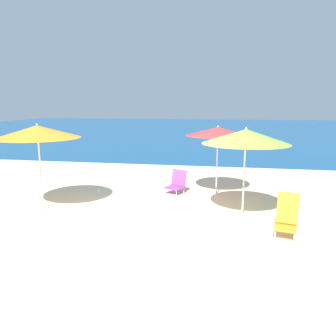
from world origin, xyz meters
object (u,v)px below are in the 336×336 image
(beach_umbrella_lime, at_px, (246,137))
(beach_umbrella_red, at_px, (218,131))
(water_bottle, at_px, (98,192))
(beach_chair_purple, at_px, (177,183))
(beach_chair_orange, at_px, (287,216))
(beach_umbrella_orange, at_px, (37,132))

(beach_umbrella_lime, bearing_deg, beach_umbrella_red, 109.33)
(beach_umbrella_red, bearing_deg, water_bottle, -169.71)
(beach_chair_purple, distance_m, water_bottle, 2.26)
(beach_umbrella_lime, bearing_deg, beach_chair_purple, 133.52)
(beach_chair_orange, bearing_deg, beach_chair_purple, 148.04)
(beach_umbrella_red, xyz_separation_m, beach_chair_purple, (-1.13, 0.03, -1.49))
(beach_umbrella_red, xyz_separation_m, beach_chair_orange, (1.45, -2.64, -1.41))
(beach_umbrella_lime, height_order, beach_chair_orange, beach_umbrella_lime)
(beach_umbrella_red, relative_size, water_bottle, 7.81)
(beach_chair_purple, bearing_deg, beach_umbrella_orange, -117.71)
(beach_umbrella_lime, xyz_separation_m, beach_chair_orange, (0.81, -0.80, -1.47))
(beach_umbrella_lime, xyz_separation_m, beach_chair_purple, (-1.78, 1.87, -1.54))
(beach_umbrella_orange, xyz_separation_m, beach_chair_orange, (5.54, -0.55, -1.52))
(beach_umbrella_lime, xyz_separation_m, water_bottle, (-3.93, 1.25, -1.76))
(beach_umbrella_red, xyz_separation_m, beach_umbrella_orange, (-4.09, -2.09, 0.11))
(beach_umbrella_orange, bearing_deg, beach_chair_purple, 35.65)
(beach_umbrella_red, height_order, beach_umbrella_orange, beach_umbrella_orange)
(beach_umbrella_orange, distance_m, water_bottle, 2.48)
(beach_umbrella_orange, bearing_deg, beach_chair_orange, -5.68)
(beach_umbrella_orange, relative_size, beach_chair_purple, 3.14)
(beach_umbrella_lime, distance_m, beach_chair_purple, 3.01)
(beach_umbrella_orange, relative_size, beach_umbrella_lime, 1.02)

